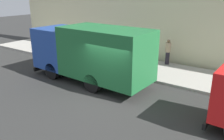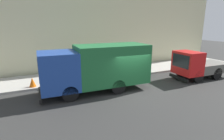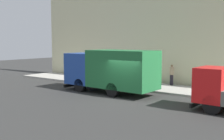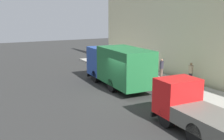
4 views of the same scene
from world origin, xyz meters
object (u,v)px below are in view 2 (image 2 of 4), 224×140
at_px(large_utility_truck, 97,66).
at_px(pedestrian_standing, 102,60).
at_px(pedestrian_walking, 77,64).
at_px(street_sign_post, 76,63).
at_px(traffic_cone_orange, 32,82).
at_px(small_flatbed_truck, 197,66).

xyz_separation_m(large_utility_truck, pedestrian_standing, (5.16, -2.41, -0.68)).
relative_size(large_utility_truck, pedestrian_walking, 4.40).
bearing_deg(pedestrian_standing, street_sign_post, -60.81).
bearing_deg(large_utility_truck, traffic_cone_orange, 62.23).
xyz_separation_m(large_utility_truck, traffic_cone_orange, (2.29, 4.00, -1.24)).
distance_m(large_utility_truck, pedestrian_walking, 4.45).
distance_m(pedestrian_standing, traffic_cone_orange, 7.04).
distance_m(large_utility_truck, pedestrian_standing, 5.74).
bearing_deg(large_utility_truck, small_flatbed_truck, -93.05).
relative_size(pedestrian_standing, traffic_cone_orange, 2.54).
height_order(small_flatbed_truck, street_sign_post, street_sign_post).
relative_size(pedestrian_walking, traffic_cone_orange, 2.49).
height_order(small_flatbed_truck, traffic_cone_orange, small_flatbed_truck).
bearing_deg(street_sign_post, pedestrian_walking, -16.33).
xyz_separation_m(pedestrian_standing, street_sign_post, (-3.01, 3.30, 0.57)).
xyz_separation_m(large_utility_truck, small_flatbed_truck, (-0.76, -8.57, -0.62)).
height_order(small_flatbed_truck, pedestrian_walking, small_flatbed_truck).
height_order(pedestrian_walking, pedestrian_standing, pedestrian_standing).
height_order(large_utility_truck, pedestrian_standing, large_utility_truck).
distance_m(small_flatbed_truck, pedestrian_standing, 8.56).
xyz_separation_m(small_flatbed_truck, street_sign_post, (2.92, 9.46, 0.51)).
bearing_deg(small_flatbed_truck, traffic_cone_orange, 78.17).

